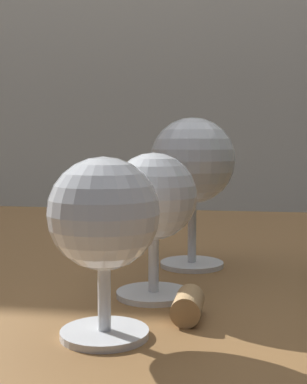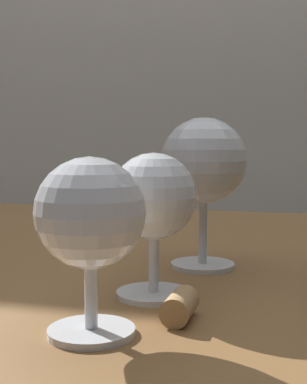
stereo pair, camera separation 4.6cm
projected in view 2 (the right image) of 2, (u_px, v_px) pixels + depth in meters
back_wall at (255, 0)px, 1.68m from camera, size 5.00×0.08×2.60m
dining_table at (171, 331)px, 0.66m from camera, size 1.21×0.82×0.73m
wine_glass_pinot at (90, 218)px, 0.37m from camera, size 0.08×0.08×0.12m
wine_glass_merlot at (154, 201)px, 0.46m from camera, size 0.07×0.07×0.12m
wine_glass_cabernet at (204, 163)px, 0.56m from camera, size 0.09×0.09×0.16m
cork at (180, 306)px, 0.40m from camera, size 0.02×0.04×0.02m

